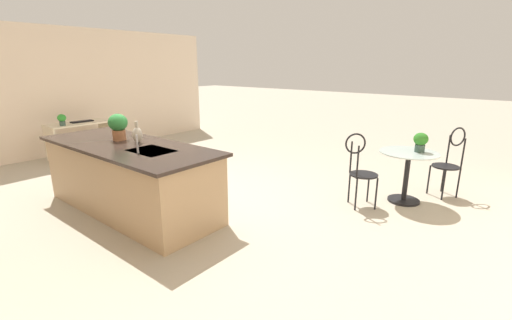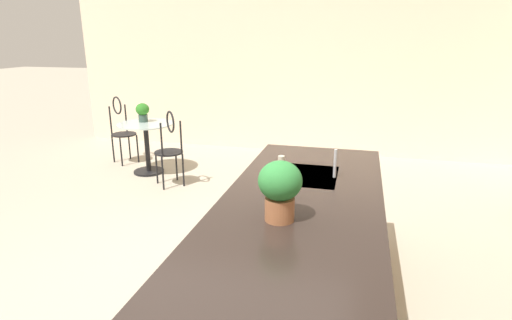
{
  "view_description": "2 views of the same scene",
  "coord_description": "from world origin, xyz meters",
  "px_view_note": "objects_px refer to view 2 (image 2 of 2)",
  "views": [
    {
      "loc": [
        -3.8,
        3.21,
        1.93
      ],
      "look_at": [
        -1.35,
        0.2,
        0.85
      ],
      "focal_mm": 24.38,
      "sensor_mm": 36.0,
      "label": 1
    },
    {
      "loc": [
        2.8,
        1.18,
        1.96
      ],
      "look_at": [
        -0.85,
        0.26,
        0.82
      ],
      "focal_mm": 29.1,
      "sensor_mm": 36.0,
      "label": 2
    }
  ],
  "objects_px": {
    "chair_by_island": "(122,127)",
    "vase_on_counter": "(281,182)",
    "potted_plant_on_table": "(143,111)",
    "potted_plant_counter_near": "(280,187)",
    "bistro_table": "(147,143)",
    "chair_near_window": "(170,145)"
  },
  "relations": [
    {
      "from": "bistro_table",
      "to": "chair_near_window",
      "type": "bearing_deg",
      "value": 52.3
    },
    {
      "from": "chair_by_island",
      "to": "potted_plant_counter_near",
      "type": "distance_m",
      "value": 4.78
    },
    {
      "from": "chair_near_window",
      "to": "chair_by_island",
      "type": "height_order",
      "value": "same"
    },
    {
      "from": "potted_plant_counter_near",
      "to": "vase_on_counter",
      "type": "relative_size",
      "value": 1.25
    },
    {
      "from": "chair_by_island",
      "to": "vase_on_counter",
      "type": "bearing_deg",
      "value": 45.09
    },
    {
      "from": "chair_near_window",
      "to": "vase_on_counter",
      "type": "distance_m",
      "value": 3.02
    },
    {
      "from": "bistro_table",
      "to": "chair_by_island",
      "type": "relative_size",
      "value": 0.77
    },
    {
      "from": "chair_near_window",
      "to": "potted_plant_on_table",
      "type": "xyz_separation_m",
      "value": [
        -0.56,
        -0.67,
        0.32
      ]
    },
    {
      "from": "vase_on_counter",
      "to": "bistro_table",
      "type": "bearing_deg",
      "value": -137.52
    },
    {
      "from": "chair_by_island",
      "to": "potted_plant_on_table",
      "type": "xyz_separation_m",
      "value": [
        0.3,
        0.56,
        0.32
      ]
    },
    {
      "from": "potted_plant_on_table",
      "to": "potted_plant_counter_near",
      "type": "distance_m",
      "value": 4.17
    },
    {
      "from": "bistro_table",
      "to": "potted_plant_counter_near",
      "type": "bearing_deg",
      "value": 39.74
    },
    {
      "from": "vase_on_counter",
      "to": "potted_plant_on_table",
      "type": "bearing_deg",
      "value": -137.63
    },
    {
      "from": "chair_by_island",
      "to": "potted_plant_on_table",
      "type": "relative_size",
      "value": 3.82
    },
    {
      "from": "potted_plant_on_table",
      "to": "chair_by_island",
      "type": "bearing_deg",
      "value": -118.06
    },
    {
      "from": "bistro_table",
      "to": "potted_plant_counter_near",
      "type": "xyz_separation_m",
      "value": [
        3.09,
        2.57,
        0.68
      ]
    },
    {
      "from": "potted_plant_counter_near",
      "to": "vase_on_counter",
      "type": "height_order",
      "value": "potted_plant_counter_near"
    },
    {
      "from": "chair_by_island",
      "to": "vase_on_counter",
      "type": "height_order",
      "value": "vase_on_counter"
    },
    {
      "from": "chair_by_island",
      "to": "potted_plant_on_table",
      "type": "height_order",
      "value": "chair_by_island"
    },
    {
      "from": "potted_plant_counter_near",
      "to": "chair_by_island",
      "type": "bearing_deg",
      "value": -137.39
    },
    {
      "from": "potted_plant_on_table",
      "to": "potted_plant_counter_near",
      "type": "relative_size",
      "value": 0.76
    },
    {
      "from": "bistro_table",
      "to": "chair_by_island",
      "type": "height_order",
      "value": "chair_by_island"
    }
  ]
}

